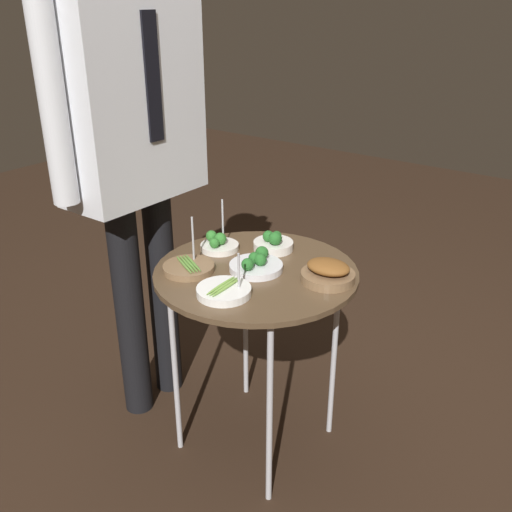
{
  "coord_description": "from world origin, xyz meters",
  "views": [
    {
      "loc": [
        -1.33,
        -0.99,
        1.52
      ],
      "look_at": [
        0.0,
        0.0,
        0.76
      ],
      "focal_mm": 40.0,
      "sensor_mm": 36.0,
      "label": 1
    }
  ],
  "objects_px": {
    "serving_cart": "(256,284)",
    "bowl_roast_front_left": "(328,273)",
    "bowl_broccoli_back_right": "(219,243)",
    "bowl_asparagus_center": "(189,267)",
    "bowl_broccoli_near_rim": "(273,243)",
    "waiter_figure": "(131,125)",
    "bowl_asparagus_mid_left": "(224,291)",
    "bowl_broccoli_back_left": "(256,264)"
  },
  "relations": [
    {
      "from": "serving_cart",
      "to": "bowl_roast_front_left",
      "type": "xyz_separation_m",
      "value": [
        0.07,
        -0.23,
        0.08
      ]
    },
    {
      "from": "bowl_broccoli_back_right",
      "to": "bowl_asparagus_center",
      "type": "relative_size",
      "value": 1.02
    },
    {
      "from": "bowl_broccoli_near_rim",
      "to": "waiter_figure",
      "type": "relative_size",
      "value": 0.08
    },
    {
      "from": "serving_cart",
      "to": "bowl_asparagus_center",
      "type": "height_order",
      "value": "bowl_asparagus_center"
    },
    {
      "from": "bowl_broccoli_near_rim",
      "to": "serving_cart",
      "type": "bearing_deg",
      "value": -163.96
    },
    {
      "from": "bowl_broccoli_near_rim",
      "to": "bowl_asparagus_mid_left",
      "type": "bearing_deg",
      "value": -168.83
    },
    {
      "from": "bowl_roast_front_left",
      "to": "bowl_asparagus_center",
      "type": "distance_m",
      "value": 0.45
    },
    {
      "from": "bowl_broccoli_back_left",
      "to": "bowl_roast_front_left",
      "type": "height_order",
      "value": "bowl_roast_front_left"
    },
    {
      "from": "bowl_asparagus_mid_left",
      "to": "bowl_asparagus_center",
      "type": "distance_m",
      "value": 0.2
    },
    {
      "from": "serving_cart",
      "to": "bowl_asparagus_mid_left",
      "type": "xyz_separation_m",
      "value": [
        -0.19,
        -0.02,
        0.06
      ]
    },
    {
      "from": "bowl_broccoli_back_right",
      "to": "bowl_broccoli_near_rim",
      "type": "height_order",
      "value": "bowl_broccoli_back_right"
    },
    {
      "from": "waiter_figure",
      "to": "bowl_broccoli_back_left",
      "type": "bearing_deg",
      "value": -84.77
    },
    {
      "from": "bowl_roast_front_left",
      "to": "serving_cart",
      "type": "bearing_deg",
      "value": 107.4
    },
    {
      "from": "bowl_asparagus_center",
      "to": "bowl_broccoli_near_rim",
      "type": "relative_size",
      "value": 1.21
    },
    {
      "from": "bowl_broccoli_near_rim",
      "to": "waiter_figure",
      "type": "xyz_separation_m",
      "value": [
        -0.21,
        0.44,
        0.39
      ]
    },
    {
      "from": "bowl_asparagus_mid_left",
      "to": "bowl_asparagus_center",
      "type": "xyz_separation_m",
      "value": [
        0.06,
        0.19,
        -0.0
      ]
    },
    {
      "from": "bowl_asparagus_mid_left",
      "to": "bowl_broccoli_near_rim",
      "type": "height_order",
      "value": "bowl_asparagus_mid_left"
    },
    {
      "from": "bowl_roast_front_left",
      "to": "bowl_broccoli_near_rim",
      "type": "bearing_deg",
      "value": 70.85
    },
    {
      "from": "bowl_asparagus_center",
      "to": "bowl_broccoli_near_rim",
      "type": "xyz_separation_m",
      "value": [
        0.3,
        -0.12,
        0.01
      ]
    },
    {
      "from": "waiter_figure",
      "to": "bowl_asparagus_center",
      "type": "bearing_deg",
      "value": -105.75
    },
    {
      "from": "waiter_figure",
      "to": "bowl_asparagus_mid_left",
      "type": "bearing_deg",
      "value": -105.96
    },
    {
      "from": "serving_cart",
      "to": "bowl_broccoli_near_rim",
      "type": "height_order",
      "value": "bowl_broccoli_near_rim"
    },
    {
      "from": "bowl_broccoli_back_left",
      "to": "serving_cart",
      "type": "bearing_deg",
      "value": -124.08
    },
    {
      "from": "bowl_asparagus_mid_left",
      "to": "waiter_figure",
      "type": "relative_size",
      "value": 0.09
    },
    {
      "from": "bowl_broccoli_back_left",
      "to": "waiter_figure",
      "type": "height_order",
      "value": "waiter_figure"
    },
    {
      "from": "serving_cart",
      "to": "bowl_roast_front_left",
      "type": "distance_m",
      "value": 0.25
    },
    {
      "from": "bowl_broccoli_back_right",
      "to": "bowl_broccoli_near_rim",
      "type": "distance_m",
      "value": 0.19
    },
    {
      "from": "bowl_asparagus_mid_left",
      "to": "serving_cart",
      "type": "bearing_deg",
      "value": 6.81
    },
    {
      "from": "serving_cart",
      "to": "bowl_broccoli_back_right",
      "type": "xyz_separation_m",
      "value": [
        0.05,
        0.2,
        0.07
      ]
    },
    {
      "from": "bowl_broccoli_back_left",
      "to": "bowl_asparagus_mid_left",
      "type": "bearing_deg",
      "value": -172.84
    },
    {
      "from": "bowl_broccoli_back_left",
      "to": "bowl_asparagus_mid_left",
      "type": "distance_m",
      "value": 0.19
    },
    {
      "from": "bowl_roast_front_left",
      "to": "bowl_asparagus_center",
      "type": "bearing_deg",
      "value": 117.3
    },
    {
      "from": "bowl_broccoli_back_right",
      "to": "waiter_figure",
      "type": "height_order",
      "value": "waiter_figure"
    },
    {
      "from": "bowl_roast_front_left",
      "to": "bowl_broccoli_near_rim",
      "type": "height_order",
      "value": "bowl_broccoli_near_rim"
    },
    {
      "from": "bowl_asparagus_center",
      "to": "bowl_broccoli_near_rim",
      "type": "bearing_deg",
      "value": -22.39
    },
    {
      "from": "bowl_asparagus_mid_left",
      "to": "bowl_broccoli_near_rim",
      "type": "xyz_separation_m",
      "value": [
        0.36,
        0.07,
        0.01
      ]
    },
    {
      "from": "bowl_roast_front_left",
      "to": "bowl_asparagus_mid_left",
      "type": "relative_size",
      "value": 1.03
    },
    {
      "from": "bowl_broccoli_back_left",
      "to": "bowl_asparagus_center",
      "type": "relative_size",
      "value": 1.03
    },
    {
      "from": "bowl_roast_front_left",
      "to": "bowl_asparagus_mid_left",
      "type": "distance_m",
      "value": 0.33
    },
    {
      "from": "serving_cart",
      "to": "bowl_broccoli_back_right",
      "type": "relative_size",
      "value": 4.08
    },
    {
      "from": "bowl_broccoli_back_left",
      "to": "bowl_broccoli_near_rim",
      "type": "height_order",
      "value": "bowl_broccoli_near_rim"
    },
    {
      "from": "serving_cart",
      "to": "bowl_roast_front_left",
      "type": "bearing_deg",
      "value": -72.6
    }
  ]
}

